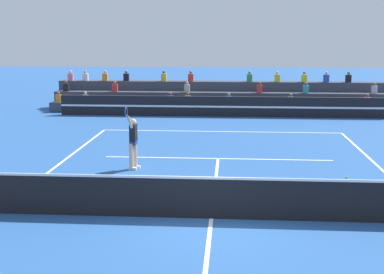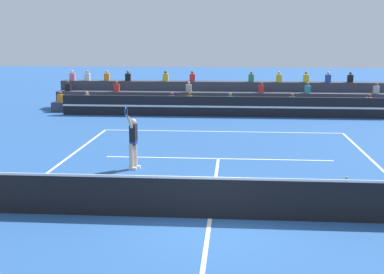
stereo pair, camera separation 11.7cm
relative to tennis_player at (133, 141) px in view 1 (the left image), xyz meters
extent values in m
plane|color=#285699|center=(2.78, -4.66, -0.98)|extent=(120.00, 120.00, 0.00)
cube|color=white|center=(2.78, 7.24, -0.98)|extent=(11.00, 0.10, 0.01)
cube|color=white|center=(2.78, 1.76, -0.98)|extent=(8.25, 0.10, 0.01)
cube|color=white|center=(2.78, -4.66, -0.98)|extent=(0.10, 12.85, 0.01)
cube|color=black|center=(2.78, -4.66, -0.48)|extent=(11.90, 0.02, 1.00)
cube|color=white|center=(2.78, -4.66, 0.05)|extent=(11.90, 0.04, 0.06)
cube|color=black|center=(2.78, 11.87, -0.43)|extent=(18.00, 0.24, 1.10)
cube|color=white|center=(2.78, 11.74, -0.43)|extent=(18.00, 0.02, 0.10)
cube|color=#383D4C|center=(2.78, 13.14, -0.70)|extent=(20.04, 0.95, 0.55)
cube|color=pink|center=(10.77, 12.97, -0.21)|extent=(0.32, 0.22, 0.44)
sphere|color=brown|center=(10.77, 12.97, 0.11)|extent=(0.18, 0.18, 0.18)
cube|color=purple|center=(-0.24, 12.97, -0.21)|extent=(0.32, 0.22, 0.44)
sphere|color=brown|center=(-0.24, 12.97, 0.11)|extent=(0.18, 0.18, 0.18)
cube|color=#B2B2B7|center=(-5.17, 12.97, -0.21)|extent=(0.32, 0.22, 0.44)
sphere|color=tan|center=(-5.17, 12.97, 0.11)|extent=(0.18, 0.18, 0.18)
cube|color=teal|center=(3.08, 12.97, -0.21)|extent=(0.32, 0.22, 0.44)
sphere|color=#9E7051|center=(3.08, 12.97, 0.11)|extent=(0.18, 0.18, 0.18)
cube|color=yellow|center=(0.77, 12.97, -0.21)|extent=(0.32, 0.22, 0.44)
sphere|color=brown|center=(0.77, 12.97, 0.11)|extent=(0.18, 0.18, 0.18)
cube|color=#338C4C|center=(6.55, 12.97, -0.21)|extent=(0.32, 0.22, 0.44)
sphere|color=brown|center=(6.55, 12.97, 0.11)|extent=(0.18, 0.18, 0.18)
cube|color=orange|center=(-6.75, 12.97, -0.21)|extent=(0.32, 0.22, 0.44)
sphere|color=brown|center=(-6.75, 12.97, 0.11)|extent=(0.18, 0.18, 0.18)
cube|color=#383D4C|center=(2.78, 14.09, -0.43)|extent=(20.04, 0.95, 1.10)
cube|color=#B2B2B7|center=(11.36, 13.92, 0.34)|extent=(0.32, 0.22, 0.44)
sphere|color=brown|center=(11.36, 13.92, 0.66)|extent=(0.18, 0.18, 0.18)
cube|color=red|center=(-3.64, 13.92, 0.34)|extent=(0.32, 0.22, 0.44)
sphere|color=brown|center=(-3.64, 13.92, 0.66)|extent=(0.18, 0.18, 0.18)
cube|color=black|center=(-6.57, 13.92, 0.34)|extent=(0.32, 0.22, 0.44)
sphere|color=brown|center=(-6.57, 13.92, 0.66)|extent=(0.18, 0.18, 0.18)
cube|color=red|center=(4.86, 13.92, 0.34)|extent=(0.32, 0.22, 0.44)
sphere|color=brown|center=(4.86, 13.92, 0.66)|extent=(0.18, 0.18, 0.18)
cube|color=#B2B2B7|center=(0.64, 13.92, 0.34)|extent=(0.32, 0.22, 0.44)
sphere|color=tan|center=(0.64, 13.92, 0.66)|extent=(0.18, 0.18, 0.18)
cube|color=teal|center=(7.50, 13.92, 0.34)|extent=(0.32, 0.22, 0.44)
sphere|color=brown|center=(7.50, 13.92, 0.66)|extent=(0.18, 0.18, 0.18)
cube|color=#383D4C|center=(2.78, 15.04, -0.15)|extent=(20.04, 0.95, 1.65)
cube|color=orange|center=(-4.44, 14.87, 0.89)|extent=(0.32, 0.22, 0.44)
sphere|color=tan|center=(-4.44, 14.87, 1.21)|extent=(0.18, 0.18, 0.18)
cube|color=red|center=(0.78, 14.87, 0.89)|extent=(0.32, 0.22, 0.44)
sphere|color=brown|center=(0.78, 14.87, 1.21)|extent=(0.18, 0.18, 0.18)
cube|color=#2D4CA5|center=(8.79, 14.87, 0.89)|extent=(0.32, 0.22, 0.44)
sphere|color=beige|center=(8.79, 14.87, 1.21)|extent=(0.18, 0.18, 0.18)
cube|color=yellow|center=(-0.84, 14.87, 0.89)|extent=(0.32, 0.22, 0.44)
sphere|color=brown|center=(-0.84, 14.87, 1.21)|extent=(0.18, 0.18, 0.18)
cube|color=yellow|center=(5.93, 14.87, 0.89)|extent=(0.32, 0.22, 0.44)
sphere|color=beige|center=(5.93, 14.87, 1.21)|extent=(0.18, 0.18, 0.18)
cube|color=black|center=(-3.13, 14.87, 0.89)|extent=(0.32, 0.22, 0.44)
sphere|color=brown|center=(-3.13, 14.87, 1.21)|extent=(0.18, 0.18, 0.18)
cube|color=black|center=(10.08, 14.87, 0.89)|extent=(0.32, 0.22, 0.44)
sphere|color=brown|center=(10.08, 14.87, 1.21)|extent=(0.18, 0.18, 0.18)
cube|color=yellow|center=(7.51, 14.87, 0.89)|extent=(0.32, 0.22, 0.44)
sphere|color=#9E7051|center=(7.51, 14.87, 1.21)|extent=(0.18, 0.18, 0.18)
cube|color=#338C4C|center=(4.29, 14.87, 0.89)|extent=(0.32, 0.22, 0.44)
sphere|color=#9E7051|center=(4.29, 14.87, 1.21)|extent=(0.18, 0.18, 0.18)
cube|color=silver|center=(-5.65, 14.87, 0.89)|extent=(0.32, 0.22, 0.44)
sphere|color=tan|center=(-5.65, 14.87, 1.21)|extent=(0.18, 0.18, 0.18)
cube|color=pink|center=(-6.57, 14.87, 0.89)|extent=(0.32, 0.22, 0.44)
sphere|color=beige|center=(-6.57, 14.87, 1.21)|extent=(0.18, 0.18, 0.18)
cylinder|color=beige|center=(0.03, 0.13, -0.53)|extent=(0.14, 0.14, 0.90)
cylinder|color=beige|center=(-0.06, -0.08, -0.53)|extent=(0.14, 0.14, 0.90)
cube|color=navy|center=(0.01, 0.03, -0.04)|extent=(0.22, 0.33, 0.20)
cube|color=black|center=(0.01, 0.03, 0.26)|extent=(0.22, 0.37, 0.56)
sphere|color=beige|center=(0.01, 0.03, 0.62)|extent=(0.22, 0.22, 0.22)
cube|color=white|center=(0.07, 0.13, -0.93)|extent=(0.27, 0.13, 0.09)
cube|color=white|center=(-0.02, -0.09, -0.93)|extent=(0.27, 0.13, 0.09)
cylinder|color=beige|center=(0.02, 0.27, 0.20)|extent=(0.09, 0.09, 0.56)
cylinder|color=beige|center=(-0.02, -0.40, 0.69)|extent=(0.12, 0.50, 0.48)
cylinder|color=black|center=(-0.03, -0.70, 0.96)|extent=(0.04, 0.18, 0.17)
torus|color=#1E4C99|center=(-0.04, -0.83, 1.08)|extent=(0.05, 0.44, 0.44)
sphere|color=#C6DB33|center=(6.89, -0.60, -0.95)|extent=(0.07, 0.07, 0.07)
camera|label=1|loc=(3.23, -17.16, 3.49)|focal=50.00mm
camera|label=2|loc=(3.35, -17.15, 3.49)|focal=50.00mm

